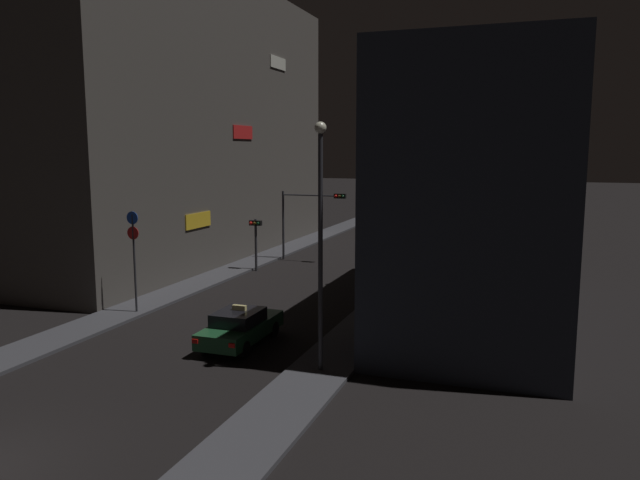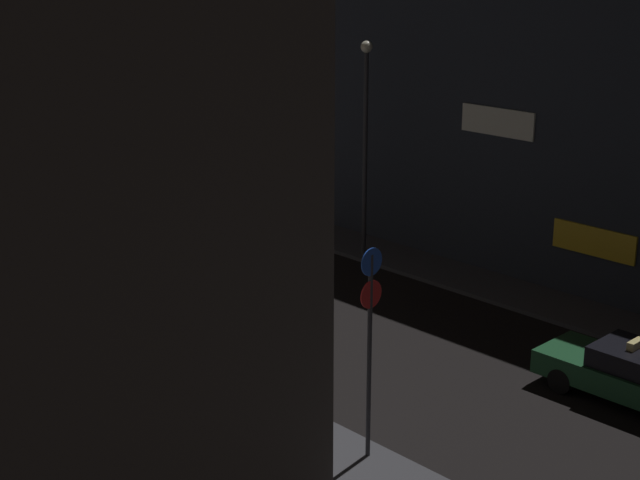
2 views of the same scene
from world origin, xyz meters
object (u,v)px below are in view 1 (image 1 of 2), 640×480
at_px(sign_pole_left, 134,251).
at_px(street_lamp_far_block, 393,204).
at_px(taxi, 240,327).
at_px(street_lamp_near_block, 320,226).
at_px(traffic_light_right_kerb, 401,231).
at_px(traffic_light_overhead, 308,210).
at_px(traffic_light_left_kerb, 256,233).

xyz_separation_m(sign_pole_left, street_lamp_far_block, (9.98, 9.72, 1.68)).
relative_size(taxi, sign_pole_left, 0.95).
relative_size(sign_pole_left, street_lamp_near_block, 0.56).
height_order(traffic_light_right_kerb, sign_pole_left, sign_pole_left).
bearing_deg(street_lamp_far_block, traffic_light_overhead, 140.35).
height_order(taxi, street_lamp_far_block, street_lamp_far_block).
distance_m(traffic_light_overhead, traffic_light_right_kerb, 6.81).
height_order(traffic_light_overhead, street_lamp_near_block, street_lamp_near_block).
xyz_separation_m(street_lamp_near_block, street_lamp_far_block, (-0.70, 14.03, -0.44)).
bearing_deg(traffic_light_left_kerb, street_lamp_far_block, -10.02).
bearing_deg(taxi, street_lamp_far_block, 74.74).
bearing_deg(sign_pole_left, traffic_light_overhead, 80.55).
relative_size(taxi, traffic_light_left_kerb, 1.34).
distance_m(traffic_light_overhead, sign_pole_left, 16.04).
bearing_deg(traffic_light_left_kerb, traffic_light_overhead, 67.34).
xyz_separation_m(taxi, traffic_light_left_kerb, (-5.90, 13.78, 1.68)).
bearing_deg(street_lamp_near_block, traffic_light_overhead, 111.82).
distance_m(traffic_light_right_kerb, sign_pole_left, 17.73).
height_order(taxi, street_lamp_near_block, street_lamp_near_block).
bearing_deg(street_lamp_near_block, traffic_light_right_kerb, 94.06).
relative_size(traffic_light_left_kerb, traffic_light_right_kerb, 0.97).
relative_size(taxi, street_lamp_near_block, 0.53).
distance_m(traffic_light_left_kerb, sign_pole_left, 11.38).
height_order(traffic_light_left_kerb, street_lamp_near_block, street_lamp_near_block).
height_order(traffic_light_overhead, street_lamp_far_block, street_lamp_far_block).
relative_size(traffic_light_overhead, traffic_light_right_kerb, 1.41).
bearing_deg(traffic_light_overhead, traffic_light_left_kerb, -112.66).
xyz_separation_m(traffic_light_right_kerb, street_lamp_far_block, (0.67, -5.36, 2.21)).
distance_m(traffic_light_left_kerb, street_lamp_far_block, 9.63).
height_order(traffic_light_left_kerb, sign_pole_left, sign_pole_left).
distance_m(sign_pole_left, street_lamp_near_block, 11.72).
relative_size(traffic_light_left_kerb, sign_pole_left, 0.71).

